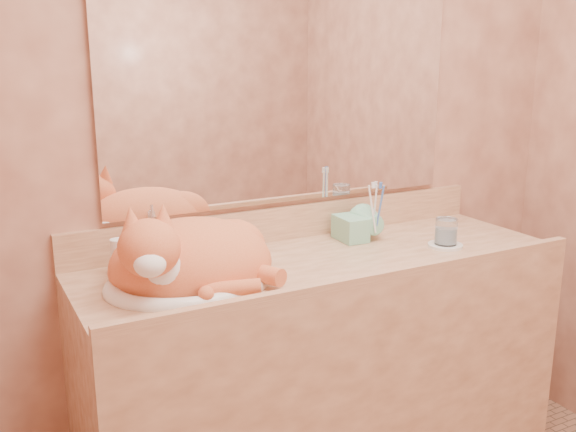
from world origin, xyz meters
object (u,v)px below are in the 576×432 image
vanity_counter (324,377)px  toothbrush_cup (376,227)px  cat (188,256)px  sink_basin (188,260)px  water_glass (446,231)px  soap_dispenser (361,218)px

vanity_counter → toothbrush_cup: toothbrush_cup is taller
cat → sink_basin: bearing=-71.8°
vanity_counter → water_glass: 0.65m
cat → water_glass: 0.91m
vanity_counter → toothbrush_cup: size_ratio=13.64×
soap_dispenser → toothbrush_cup: bearing=3.6°
cat → soap_dispenser: 0.67m
sink_basin → water_glass: (0.91, -0.06, -0.02)m
cat → toothbrush_cup: bearing=15.3°
sink_basin → water_glass: sink_basin is taller
soap_dispenser → water_glass: 0.30m
soap_dispenser → water_glass: soap_dispenser is taller
cat → toothbrush_cup: 0.73m
toothbrush_cup → water_glass: 0.24m
sink_basin → soap_dispenser: soap_dispenser is taller
vanity_counter → sink_basin: (-0.47, -0.02, 0.50)m
toothbrush_cup → water_glass: (0.18, -0.16, 0.00)m
toothbrush_cup → cat: bearing=-172.5°
vanity_counter → soap_dispenser: bearing=22.7°
sink_basin → toothbrush_cup: sink_basin is taller
sink_basin → toothbrush_cup: 0.73m
vanity_counter → water_glass: water_glass is taller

